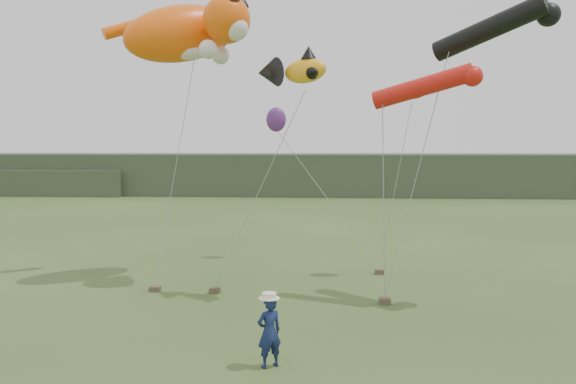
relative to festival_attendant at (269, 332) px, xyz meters
name	(u,v)px	position (x,y,z in m)	size (l,w,h in m)	color
ground	(238,348)	(-0.87, 1.11, -0.79)	(120.00, 120.00, 0.00)	#385123
headland	(277,174)	(-3.98, 45.80, 1.13)	(90.00, 13.00, 4.00)	#2D3D28
festival_attendant	(269,332)	(0.00, 0.00, 0.00)	(0.58, 0.38, 1.58)	#14214C
sandbag_anchors	(232,291)	(-1.85, 5.98, -0.70)	(12.18, 6.23, 0.18)	brown
cat_kite	(191,31)	(-3.65, 8.24, 8.16)	(5.87, 4.39, 2.93)	#FF5C0B
fish_kite	(291,71)	(0.10, 5.95, 6.45)	(2.53, 1.66, 1.22)	#FFAA1A
tube_kites	(471,51)	(5.61, 5.78, 6.97)	(5.48, 2.51, 3.24)	black
misc_kites	(336,107)	(1.60, 10.68, 5.64)	(6.29, 3.58, 1.77)	#CB4019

